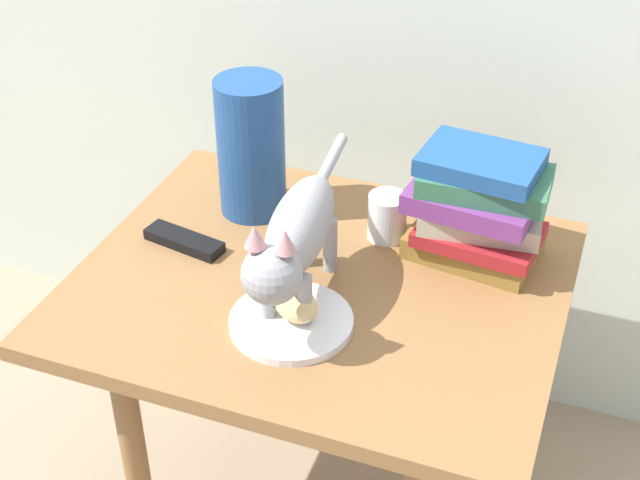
% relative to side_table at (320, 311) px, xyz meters
% --- Properties ---
extents(side_table, '(0.81, 0.67, 0.55)m').
position_rel_side_table_xyz_m(side_table, '(0.00, 0.00, 0.00)').
color(side_table, olive).
rests_on(side_table, ground).
extents(plate, '(0.20, 0.20, 0.01)m').
position_rel_side_table_xyz_m(plate, '(-0.00, -0.13, 0.08)').
color(plate, white).
rests_on(plate, side_table).
extents(bread_roll, '(0.10, 0.09, 0.05)m').
position_rel_side_table_xyz_m(bread_roll, '(0.01, -0.12, 0.11)').
color(bread_roll, '#E0BC7A').
rests_on(bread_roll, plate).
extents(cat, '(0.12, 0.48, 0.23)m').
position_rel_side_table_xyz_m(cat, '(-0.01, -0.08, 0.20)').
color(cat, '#99999E').
rests_on(cat, side_table).
extents(book_stack, '(0.24, 0.18, 0.20)m').
position_rel_side_table_xyz_m(book_stack, '(0.23, 0.16, 0.17)').
color(book_stack, olive).
rests_on(book_stack, side_table).
extents(green_vase, '(0.12, 0.12, 0.26)m').
position_rel_side_table_xyz_m(green_vase, '(-0.20, 0.17, 0.20)').
color(green_vase, navy).
rests_on(green_vase, side_table).
extents(candle_jar, '(0.07, 0.07, 0.08)m').
position_rel_side_table_xyz_m(candle_jar, '(0.07, 0.16, 0.11)').
color(candle_jar, silver).
rests_on(candle_jar, side_table).
extents(tv_remote, '(0.16, 0.07, 0.02)m').
position_rel_side_table_xyz_m(tv_remote, '(-0.26, 0.01, 0.08)').
color(tv_remote, black).
rests_on(tv_remote, side_table).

